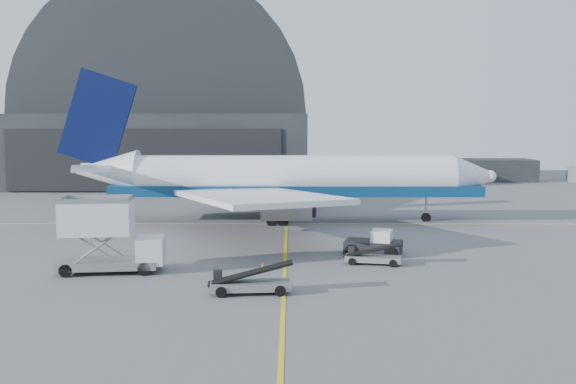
{
  "coord_description": "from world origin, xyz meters",
  "views": [
    {
      "loc": [
        0.41,
        -46.39,
        10.33
      ],
      "look_at": [
        0.19,
        9.1,
        4.5
      ],
      "focal_mm": 40.0,
      "sensor_mm": 36.0,
      "label": 1
    }
  ],
  "objects_px": {
    "catering_truck": "(107,237)",
    "belt_loader_a": "(249,284)",
    "belt_loader_b": "(372,257)",
    "pushback_tug": "(375,245)",
    "airliner": "(278,179)"
  },
  "relations": [
    {
      "from": "belt_loader_b",
      "to": "airliner",
      "type": "bearing_deg",
      "value": 121.12
    },
    {
      "from": "belt_loader_b",
      "to": "catering_truck",
      "type": "bearing_deg",
      "value": -160.05
    },
    {
      "from": "pushback_tug",
      "to": "belt_loader_b",
      "type": "distance_m",
      "value": 3.69
    },
    {
      "from": "catering_truck",
      "to": "pushback_tug",
      "type": "height_order",
      "value": "catering_truck"
    },
    {
      "from": "airliner",
      "to": "belt_loader_a",
      "type": "relative_size",
      "value": 8.85
    },
    {
      "from": "airliner",
      "to": "belt_loader_a",
      "type": "height_order",
      "value": "airliner"
    },
    {
      "from": "catering_truck",
      "to": "pushback_tug",
      "type": "relative_size",
      "value": 1.53
    },
    {
      "from": "catering_truck",
      "to": "belt_loader_b",
      "type": "relative_size",
      "value": 1.69
    },
    {
      "from": "airliner",
      "to": "belt_loader_b",
      "type": "bearing_deg",
      "value": -70.68
    },
    {
      "from": "airliner",
      "to": "pushback_tug",
      "type": "bearing_deg",
      "value": -65.33
    },
    {
      "from": "catering_truck",
      "to": "belt_loader_a",
      "type": "xyz_separation_m",
      "value": [
        10.35,
        -5.62,
        -1.93
      ]
    },
    {
      "from": "airliner",
      "to": "catering_truck",
      "type": "distance_m",
      "value": 26.71
    },
    {
      "from": "belt_loader_a",
      "to": "belt_loader_b",
      "type": "bearing_deg",
      "value": 39.03
    },
    {
      "from": "airliner",
      "to": "belt_loader_b",
      "type": "distance_m",
      "value": 22.94
    },
    {
      "from": "belt_loader_a",
      "to": "catering_truck",
      "type": "bearing_deg",
      "value": 146.49
    }
  ]
}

